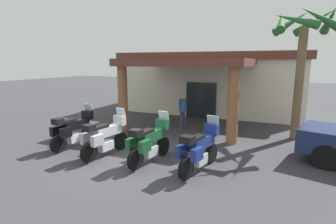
{
  "coord_description": "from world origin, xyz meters",
  "views": [
    {
      "loc": [
        5.03,
        -7.34,
        3.33
      ],
      "look_at": [
        0.2,
        2.57,
        1.2
      ],
      "focal_mm": 28.21,
      "sensor_mm": 36.0,
      "label": 1
    }
  ],
  "objects_px": {
    "motorcycle_silver": "(105,137)",
    "pedestrian": "(183,108)",
    "motorcycle_green": "(149,142)",
    "motorcycle_blue": "(199,149)",
    "motel_building": "(214,81)",
    "motorcycle_black": "(73,130)",
    "palm_tree_near_portico": "(303,41)"
  },
  "relations": [
    {
      "from": "motorcycle_silver",
      "to": "motorcycle_green",
      "type": "bearing_deg",
      "value": -78.61
    },
    {
      "from": "motorcycle_black",
      "to": "motorcycle_silver",
      "type": "xyz_separation_m",
      "value": [
        1.73,
        -0.23,
        0.0
      ]
    },
    {
      "from": "motorcycle_silver",
      "to": "pedestrian",
      "type": "relative_size",
      "value": 1.31
    },
    {
      "from": "motorcycle_green",
      "to": "motorcycle_blue",
      "type": "xyz_separation_m",
      "value": [
        1.73,
        0.03,
        0.0
      ]
    },
    {
      "from": "palm_tree_near_portico",
      "to": "motorcycle_blue",
      "type": "bearing_deg",
      "value": -116.95
    },
    {
      "from": "motorcycle_blue",
      "to": "motorcycle_black",
      "type": "bearing_deg",
      "value": 99.68
    },
    {
      "from": "motorcycle_black",
      "to": "motorcycle_green",
      "type": "relative_size",
      "value": 1.0
    },
    {
      "from": "motorcycle_black",
      "to": "palm_tree_near_portico",
      "type": "xyz_separation_m",
      "value": [
        7.78,
        5.07,
        3.45
      ]
    },
    {
      "from": "motel_building",
      "to": "motorcycle_blue",
      "type": "xyz_separation_m",
      "value": [
        2.66,
        -10.5,
        -1.3
      ]
    },
    {
      "from": "motorcycle_black",
      "to": "motorcycle_green",
      "type": "bearing_deg",
      "value": -89.62
    },
    {
      "from": "motorcycle_black",
      "to": "pedestrian",
      "type": "xyz_separation_m",
      "value": [
        2.61,
        4.76,
        0.28
      ]
    },
    {
      "from": "motorcycle_black",
      "to": "palm_tree_near_portico",
      "type": "relative_size",
      "value": 0.39
    },
    {
      "from": "motorcycle_silver",
      "to": "motel_building",
      "type": "bearing_deg",
      "value": 1.96
    },
    {
      "from": "motorcycle_black",
      "to": "motorcycle_blue",
      "type": "bearing_deg",
      "value": -88.87
    },
    {
      "from": "motorcycle_black",
      "to": "motorcycle_silver",
      "type": "height_order",
      "value": "same"
    },
    {
      "from": "motorcycle_silver",
      "to": "motorcycle_blue",
      "type": "relative_size",
      "value": 1.01
    },
    {
      "from": "motel_building",
      "to": "motorcycle_green",
      "type": "distance_m",
      "value": 10.65
    },
    {
      "from": "pedestrian",
      "to": "palm_tree_near_portico",
      "type": "relative_size",
      "value": 0.3
    },
    {
      "from": "motorcycle_green",
      "to": "pedestrian",
      "type": "relative_size",
      "value": 1.31
    },
    {
      "from": "motel_building",
      "to": "palm_tree_near_portico",
      "type": "bearing_deg",
      "value": -48.28
    },
    {
      "from": "motel_building",
      "to": "palm_tree_near_portico",
      "type": "relative_size",
      "value": 2.12
    },
    {
      "from": "motel_building",
      "to": "motorcycle_blue",
      "type": "relative_size",
      "value": 5.4
    },
    {
      "from": "motorcycle_green",
      "to": "pedestrian",
      "type": "height_order",
      "value": "pedestrian"
    },
    {
      "from": "pedestrian",
      "to": "motorcycle_green",
      "type": "bearing_deg",
      "value": -57.18
    },
    {
      "from": "motel_building",
      "to": "motorcycle_black",
      "type": "xyz_separation_m",
      "value": [
        -2.53,
        -10.46,
        -1.3
      ]
    },
    {
      "from": "motorcycle_black",
      "to": "pedestrian",
      "type": "relative_size",
      "value": 1.31
    },
    {
      "from": "motel_building",
      "to": "motorcycle_blue",
      "type": "distance_m",
      "value": 10.91
    },
    {
      "from": "pedestrian",
      "to": "motorcycle_blue",
      "type": "bearing_deg",
      "value": -38.88
    },
    {
      "from": "motorcycle_green",
      "to": "pedestrian",
      "type": "distance_m",
      "value": 4.91
    },
    {
      "from": "motorcycle_black",
      "to": "palm_tree_near_portico",
      "type": "bearing_deg",
      "value": -55.41
    },
    {
      "from": "motorcycle_green",
      "to": "palm_tree_near_portico",
      "type": "relative_size",
      "value": 0.39
    },
    {
      "from": "motel_building",
      "to": "palm_tree_near_portico",
      "type": "xyz_separation_m",
      "value": [
        5.26,
        -5.4,
        2.15
      ]
    }
  ]
}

